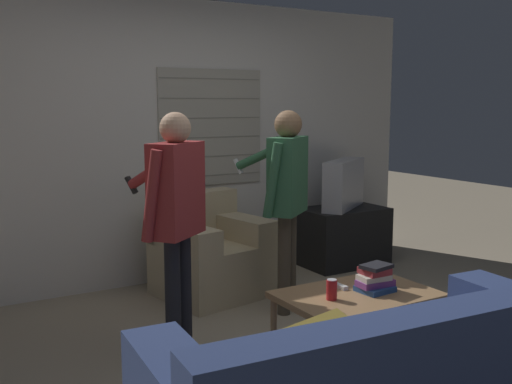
# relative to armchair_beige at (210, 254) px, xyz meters

# --- Properties ---
(ground_plane) EXTENTS (16.00, 16.00, 0.00)m
(ground_plane) POSITION_rel_armchair_beige_xyz_m (-0.06, -1.45, -0.35)
(ground_plane) COLOR gray
(wall_back) EXTENTS (5.20, 0.08, 2.55)m
(wall_back) POSITION_rel_armchair_beige_xyz_m (-0.05, 0.58, 0.93)
(wall_back) COLOR silver
(wall_back) RESTS_ON ground_plane
(armchair_beige) EXTENTS (0.96, 0.91, 0.86)m
(armchair_beige) POSITION_rel_armchair_beige_xyz_m (0.00, 0.00, 0.00)
(armchair_beige) COLOR #C6B289
(armchair_beige) RESTS_ON ground_plane
(coffee_table) EXTENTS (0.97, 0.64, 0.45)m
(coffee_table) POSITION_rel_armchair_beige_xyz_m (0.19, -1.70, 0.06)
(coffee_table) COLOR #9E754C
(coffee_table) RESTS_ON ground_plane
(tv_stand) EXTENTS (0.85, 0.55, 0.58)m
(tv_stand) POSITION_rel_armchair_beige_xyz_m (1.58, 0.16, -0.06)
(tv_stand) COLOR black
(tv_stand) RESTS_ON ground_plane
(tv) EXTENTS (0.75, 0.60, 0.49)m
(tv) POSITION_rel_armchair_beige_xyz_m (1.58, 0.16, 0.48)
(tv) COLOR #B2B2B7
(tv) RESTS_ON tv_stand
(person_left_standing) EXTENTS (0.50, 0.77, 1.57)m
(person_left_standing) POSITION_rel_armchair_beige_xyz_m (-0.74, -1.02, 0.64)
(person_left_standing) COLOR black
(person_left_standing) RESTS_ON ground_plane
(person_right_standing) EXTENTS (0.51, 0.79, 1.57)m
(person_right_standing) POSITION_rel_armchair_beige_xyz_m (0.32, -0.70, 0.65)
(person_right_standing) COLOR #4C4233
(person_right_standing) RESTS_ON ground_plane
(book_stack) EXTENTS (0.24, 0.19, 0.17)m
(book_stack) POSITION_rel_armchair_beige_xyz_m (0.31, -1.73, 0.18)
(book_stack) COLOR #284C89
(book_stack) RESTS_ON coffee_table
(soda_can) EXTENTS (0.07, 0.07, 0.13)m
(soda_can) POSITION_rel_armchair_beige_xyz_m (-0.03, -1.72, 0.16)
(soda_can) COLOR red
(soda_can) RESTS_ON coffee_table
(spare_remote) EXTENTS (0.04, 0.13, 0.02)m
(spare_remote) POSITION_rel_armchair_beige_xyz_m (0.16, -1.56, 0.11)
(spare_remote) COLOR white
(spare_remote) RESTS_ON coffee_table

